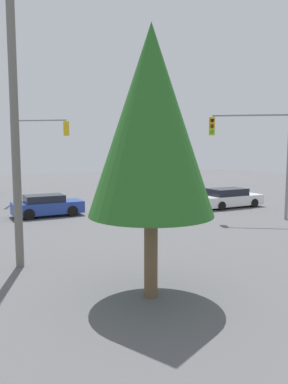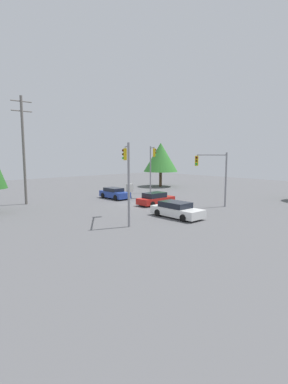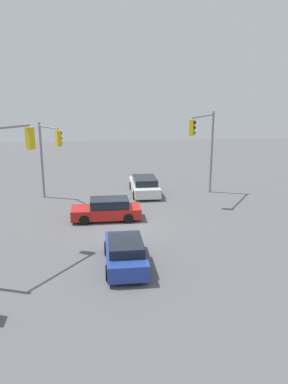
{
  "view_description": "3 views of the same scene",
  "coord_description": "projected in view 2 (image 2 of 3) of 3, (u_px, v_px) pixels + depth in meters",
  "views": [
    {
      "loc": [
        22.62,
        -10.61,
        4.14
      ],
      "look_at": [
        0.11,
        1.23,
        1.2
      ],
      "focal_mm": 35.0,
      "sensor_mm": 36.0,
      "label": 1
    },
    {
      "loc": [
        21.32,
        24.2,
        5.57
      ],
      "look_at": [
        0.69,
        1.33,
        1.55
      ],
      "focal_mm": 28.0,
      "sensor_mm": 36.0,
      "label": 2
    },
    {
      "loc": [
        -1.46,
        -21.08,
        7.81
      ],
      "look_at": [
        1.18,
        0.47,
        1.93
      ],
      "focal_mm": 35.0,
      "sensor_mm": 36.0,
      "label": 3
    }
  ],
  "objects": [
    {
      "name": "traffic_signal_main",
      "position": [
        127.0,
        168.0,
        23.97
      ],
      "size": [
        2.85,
        3.92,
        6.34
      ],
      "rotation": [
        0.0,
        0.0,
        4.1
      ],
      "color": "gray",
      "rests_on": "ground_plane"
    },
    {
      "name": "sedan_blue",
      "position": [
        114.0,
        193.0,
        36.77
      ],
      "size": [
        1.88,
        4.21,
        1.33
      ],
      "color": "#233D93",
      "rests_on": "ground_plane"
    },
    {
      "name": "tree_corner",
      "position": [
        161.0,
        157.0,
        49.65
      ],
      "size": [
        5.65,
        5.65,
        7.25
      ],
      "color": "#4C3823",
      "rests_on": "ground_plane"
    },
    {
      "name": "sedan_red",
      "position": [
        156.0,
        199.0,
        32.38
      ],
      "size": [
        4.29,
        1.86,
        1.35
      ],
      "rotation": [
        0.0,
        0.0,
        1.57
      ],
      "color": "red",
      "rests_on": "ground_plane"
    },
    {
      "name": "ground_plane",
      "position": [
        141.0,
        204.0,
        32.7
      ],
      "size": [
        80.0,
        80.0,
        0.0
      ],
      "primitive_type": "plane",
      "color": "#5B5B5E"
    },
    {
      "name": "traffic_signal_cross",
      "position": [
        213.0,
        170.0,
        31.2
      ],
      "size": [
        1.91,
        2.91,
        5.63
      ],
      "rotation": [
        0.0,
        0.0,
        -1.03
      ],
      "color": "gray",
      "rests_on": "ground_plane"
    },
    {
      "name": "sedan_white",
      "position": [
        177.0,
        210.0,
        26.07
      ],
      "size": [
        2.06,
        4.78,
        1.35
      ],
      "color": "silver",
      "rests_on": "ground_plane"
    },
    {
      "name": "utility_pole_tall",
      "position": [
        24.0,
        148.0,
        32.06
      ],
      "size": [
        2.2,
        0.28,
        11.57
      ],
      "color": "slate",
      "rests_on": "ground_plane"
    },
    {
      "name": "traffic_signal_aux",
      "position": [
        152.0,
        161.0,
        39.79
      ],
      "size": [
        2.93,
        3.76,
        6.5
      ],
      "rotation": [
        0.0,
        0.0,
        0.92
      ],
      "color": "gray",
      "rests_on": "ground_plane"
    },
    {
      "name": "electrical_cabinet",
      "position": [
        130.0,
        188.0,
        43.06
      ],
      "size": [
        0.81,
        0.65,
        1.16
      ],
      "primitive_type": "cube",
      "color": "#B2B2AD",
      "rests_on": "ground_plane"
    }
  ]
}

